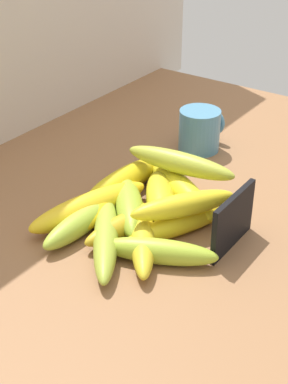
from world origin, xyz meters
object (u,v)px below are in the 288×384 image
banana_0 (80,223)px  banana_8 (90,206)px  banana_6 (106,237)px  banana_3 (110,199)px  banana_12 (180,163)px  banana_11 (136,222)px  coffee_mug (200,130)px  banana_4 (143,238)px  banana_1 (180,189)px  banana_2 (159,197)px  banana_13 (183,205)px  banana_10 (130,207)px  banana_5 (126,179)px  banana_9 (159,251)px  banana_7 (181,223)px  chalkboard_sign (232,223)px

banana_0 → banana_8: 4.20cm
banana_8 → banana_0: bearing=-160.6°
banana_6 → banana_3: bearing=34.6°
banana_8 → banana_12: banana_12 is taller
banana_11 → banana_12: bearing=1.5°
coffee_mug → banana_4: coffee_mug is taller
banana_1 → banana_2: size_ratio=1.25×
coffee_mug → banana_13: 28.50cm
coffee_mug → banana_3: coffee_mug is taller
banana_10 → banana_13: size_ratio=0.99×
banana_5 → banana_0: bearing=-172.2°
banana_9 → banana_10: banana_10 is taller
banana_4 → banana_13: banana_13 is taller
coffee_mug → banana_13: size_ratio=0.57×
banana_6 → coffee_mug: bearing=8.4°
banana_6 → banana_10: size_ratio=1.30×
banana_7 → banana_10: bearing=98.8°
banana_1 → banana_9: size_ratio=1.18×
coffee_mug → banana_12: size_ratio=0.49×
coffee_mug → banana_2: size_ratio=0.60×
coffee_mug → banana_8: (-30.37, 1.50, -1.78)cm
banana_9 → banana_12: 18.63cm
banana_1 → banana_11: banana_1 is taller
banana_0 → banana_4: bearing=-76.2°
banana_7 → banana_9: bearing=-170.7°
banana_7 → banana_11: (-3.59, 5.57, 0.11)cm
banana_10 → banana_11: size_ratio=0.90×
banana_12 → banana_13: size_ratio=1.16×
coffee_mug → banana_10: coffee_mug is taller
chalkboard_sign → banana_13: bearing=102.0°
banana_5 → banana_10: same height
banana_8 → banana_13: bearing=-71.3°
banana_10 → banana_11: bearing=-128.8°
banana_4 → banana_12: banana_12 is taller
banana_1 → banana_12: (1.31, 0.92, 3.87)cm
chalkboard_sign → banana_13: (-1.51, 7.15, 1.12)cm
banana_10 → banana_13: (1.21, -8.71, 2.91)cm
banana_8 → banana_5: bearing=2.9°
banana_8 → banana_11: bearing=-81.7°
chalkboard_sign → banana_4: bearing=128.1°
banana_2 → banana_1: bearing=-17.0°
banana_1 → banana_11: (-11.25, 0.59, -0.36)cm
banana_0 → banana_4: size_ratio=0.83×
banana_0 → banana_12: 19.14cm
chalkboard_sign → banana_12: 15.49cm
coffee_mug → banana_7: 28.35cm
banana_7 → banana_11: bearing=122.8°
coffee_mug → banana_4: size_ratio=0.50×
banana_4 → banana_9: bearing=-110.7°
banana_1 → banana_0: bearing=156.7°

